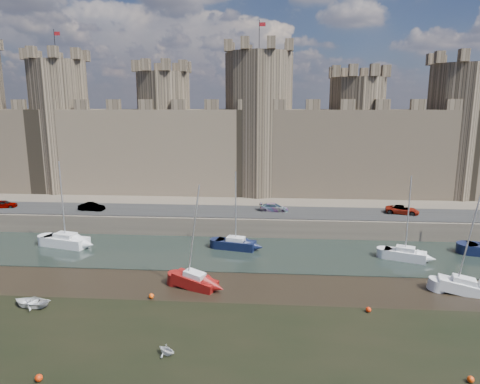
{
  "coord_description": "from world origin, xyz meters",
  "views": [
    {
      "loc": [
        4.32,
        -24.04,
        17.4
      ],
      "look_at": [
        0.86,
        22.0,
        7.86
      ],
      "focal_mm": 32.0,
      "sensor_mm": 36.0,
      "label": 1
    }
  ],
  "objects_px": {
    "sailboat_1": "(236,243)",
    "sailboat_0": "(66,240)",
    "car_0": "(4,204)",
    "sailboat_2": "(405,254)",
    "car_2": "(274,207)",
    "car_1": "(92,207)",
    "car_3": "(402,210)",
    "sailboat_4": "(195,280)",
    "sailboat_5": "(464,286)"
  },
  "relations": [
    {
      "from": "car_0",
      "to": "sailboat_5",
      "type": "relative_size",
      "value": 0.36
    },
    {
      "from": "car_1",
      "to": "sailboat_4",
      "type": "height_order",
      "value": "sailboat_4"
    },
    {
      "from": "sailboat_5",
      "to": "car_3",
      "type": "bearing_deg",
      "value": 104.72
    },
    {
      "from": "car_2",
      "to": "car_3",
      "type": "bearing_deg",
      "value": -84.07
    },
    {
      "from": "sailboat_2",
      "to": "car_0",
      "type": "bearing_deg",
      "value": -169.85
    },
    {
      "from": "car_0",
      "to": "car_1",
      "type": "distance_m",
      "value": 13.47
    },
    {
      "from": "car_1",
      "to": "sailboat_1",
      "type": "distance_m",
      "value": 22.63
    },
    {
      "from": "sailboat_0",
      "to": "sailboat_1",
      "type": "xyz_separation_m",
      "value": [
        21.1,
        0.58,
        -0.05
      ]
    },
    {
      "from": "car_1",
      "to": "car_2",
      "type": "distance_m",
      "value": 25.83
    },
    {
      "from": "car_0",
      "to": "car_3",
      "type": "height_order",
      "value": "car_3"
    },
    {
      "from": "car_3",
      "to": "sailboat_1",
      "type": "distance_m",
      "value": 24.12
    },
    {
      "from": "sailboat_2",
      "to": "car_2",
      "type": "bearing_deg",
      "value": 163.33
    },
    {
      "from": "car_0",
      "to": "sailboat_5",
      "type": "height_order",
      "value": "sailboat_5"
    },
    {
      "from": "car_0",
      "to": "sailboat_0",
      "type": "bearing_deg",
      "value": -134.12
    },
    {
      "from": "sailboat_2",
      "to": "sailboat_4",
      "type": "xyz_separation_m",
      "value": [
        -22.42,
        -9.08,
        -0.04
      ]
    },
    {
      "from": "car_3",
      "to": "car_0",
      "type": "bearing_deg",
      "value": 106.81
    },
    {
      "from": "car_2",
      "to": "sailboat_4",
      "type": "relative_size",
      "value": 0.39
    },
    {
      "from": "sailboat_2",
      "to": "car_3",
      "type": "bearing_deg",
      "value": 97.43
    },
    {
      "from": "car_3",
      "to": "sailboat_4",
      "type": "height_order",
      "value": "sailboat_4"
    },
    {
      "from": "car_0",
      "to": "sailboat_5",
      "type": "xyz_separation_m",
      "value": [
        56.91,
        -19.01,
        -2.38
      ]
    },
    {
      "from": "sailboat_0",
      "to": "sailboat_2",
      "type": "xyz_separation_m",
      "value": [
        40.51,
        -1.64,
        -0.04
      ]
    },
    {
      "from": "car_3",
      "to": "car_1",
      "type": "bearing_deg",
      "value": 107.99
    },
    {
      "from": "car_2",
      "to": "sailboat_5",
      "type": "relative_size",
      "value": 0.41
    },
    {
      "from": "car_0",
      "to": "sailboat_4",
      "type": "xyz_separation_m",
      "value": [
        31.6,
        -19.73,
        -2.34
      ]
    },
    {
      "from": "car_3",
      "to": "sailboat_0",
      "type": "height_order",
      "value": "sailboat_0"
    },
    {
      "from": "car_3",
      "to": "sailboat_2",
      "type": "bearing_deg",
      "value": -177.73
    },
    {
      "from": "car_1",
      "to": "car_3",
      "type": "xyz_separation_m",
      "value": [
        43.37,
        1.41,
        0.02
      ]
    },
    {
      "from": "sailboat_4",
      "to": "sailboat_5",
      "type": "bearing_deg",
      "value": 22.93
    },
    {
      "from": "car_2",
      "to": "sailboat_4",
      "type": "bearing_deg",
      "value": 166.38
    },
    {
      "from": "sailboat_0",
      "to": "sailboat_4",
      "type": "relative_size",
      "value": 1.04
    },
    {
      "from": "sailboat_0",
      "to": "sailboat_2",
      "type": "relative_size",
      "value": 1.1
    },
    {
      "from": "sailboat_4",
      "to": "sailboat_5",
      "type": "relative_size",
      "value": 1.05
    },
    {
      "from": "car_1",
      "to": "car_3",
      "type": "distance_m",
      "value": 43.39
    },
    {
      "from": "car_1",
      "to": "sailboat_0",
      "type": "distance_m",
      "value": 8.58
    },
    {
      "from": "car_0",
      "to": "sailboat_0",
      "type": "distance_m",
      "value": 16.39
    },
    {
      "from": "sailboat_1",
      "to": "sailboat_0",
      "type": "bearing_deg",
      "value": -165.7
    },
    {
      "from": "car_2",
      "to": "sailboat_0",
      "type": "relative_size",
      "value": 0.38
    },
    {
      "from": "car_0",
      "to": "sailboat_2",
      "type": "bearing_deg",
      "value": -111.59
    },
    {
      "from": "sailboat_2",
      "to": "sailboat_4",
      "type": "distance_m",
      "value": 24.19
    },
    {
      "from": "sailboat_0",
      "to": "sailboat_2",
      "type": "height_order",
      "value": "sailboat_0"
    },
    {
      "from": "car_0",
      "to": "car_2",
      "type": "relative_size",
      "value": 0.87
    },
    {
      "from": "car_0",
      "to": "car_3",
      "type": "distance_m",
      "value": 56.82
    },
    {
      "from": "car_2",
      "to": "sailboat_0",
      "type": "xyz_separation_m",
      "value": [
        -25.72,
        -9.9,
        -2.26
      ]
    },
    {
      "from": "car_1",
      "to": "sailboat_4",
      "type": "distance_m",
      "value": 26.38
    },
    {
      "from": "sailboat_1",
      "to": "car_2",
      "type": "bearing_deg",
      "value": 76.32
    },
    {
      "from": "car_1",
      "to": "sailboat_1",
      "type": "bearing_deg",
      "value": -104.92
    },
    {
      "from": "sailboat_0",
      "to": "sailboat_5",
      "type": "height_order",
      "value": "sailboat_0"
    },
    {
      "from": "car_3",
      "to": "sailboat_0",
      "type": "relative_size",
      "value": 0.42
    },
    {
      "from": "sailboat_0",
      "to": "sailboat_5",
      "type": "bearing_deg",
      "value": 1.27
    },
    {
      "from": "car_0",
      "to": "car_3",
      "type": "xyz_separation_m",
      "value": [
        56.82,
        0.67,
        0.02
      ]
    }
  ]
}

